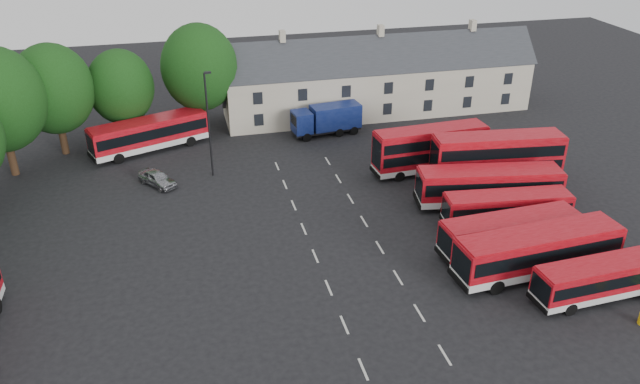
# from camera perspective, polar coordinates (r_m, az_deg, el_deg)

# --- Properties ---
(ground) EXTENTS (140.00, 140.00, 0.00)m
(ground) POSITION_cam_1_polar(r_m,az_deg,el_deg) (44.49, 0.15, -7.26)
(ground) COLOR black
(ground) RESTS_ON ground
(lane_markings) EXTENTS (5.15, 33.80, 0.01)m
(lane_markings) POSITION_cam_1_polar(r_m,az_deg,el_deg) (46.63, 2.56, -5.47)
(lane_markings) COLOR beige
(lane_markings) RESTS_ON ground
(treeline) EXTENTS (29.92, 32.59, 12.01)m
(treeline) POSITION_cam_1_polar(r_m,az_deg,el_deg) (59.18, -24.73, 6.56)
(treeline) COLOR black
(treeline) RESTS_ON ground
(terrace_houses) EXTENTS (35.70, 7.13, 10.06)m
(terrace_houses) POSITION_cam_1_polar(r_m,az_deg,el_deg) (72.57, 5.36, 10.17)
(terrace_houses) COLOR beige
(terrace_houses) RESTS_ON ground
(bus_row_a) EXTENTS (9.93, 2.83, 2.78)m
(bus_row_a) POSITION_cam_1_polar(r_m,az_deg,el_deg) (45.14, 24.61, -7.02)
(bus_row_a) COLOR silver
(bus_row_a) RESTS_ON ground
(bus_row_b) EXTENTS (12.15, 3.59, 3.39)m
(bus_row_b) POSITION_cam_1_polar(r_m,az_deg,el_deg) (45.68, 19.33, -4.96)
(bus_row_b) COLOR silver
(bus_row_b) RESTS_ON ground
(bus_row_c) EXTENTS (10.66, 2.99, 2.98)m
(bus_row_c) POSITION_cam_1_polar(r_m,az_deg,el_deg) (47.69, 16.97, -3.45)
(bus_row_c) COLOR silver
(bus_row_c) RESTS_ON ground
(bus_row_d) EXTENTS (10.16, 3.38, 2.82)m
(bus_row_d) POSITION_cam_1_polar(r_m,az_deg,el_deg) (51.20, 16.73, -1.30)
(bus_row_d) COLOR silver
(bus_row_d) RESTS_ON ground
(bus_row_e) EXTENTS (12.16, 4.58, 3.36)m
(bus_row_e) POSITION_cam_1_polar(r_m,az_deg,el_deg) (53.71, 15.21, 0.71)
(bus_row_e) COLOR silver
(bus_row_e) RESTS_ON ground
(bus_dd_south) EXTENTS (11.73, 3.92, 4.72)m
(bus_dd_south) POSITION_cam_1_polar(r_m,az_deg,el_deg) (57.43, 15.87, 3.16)
(bus_dd_south) COLOR silver
(bus_dd_south) RESTS_ON ground
(bus_dd_north) EXTENTS (10.76, 3.10, 4.36)m
(bus_dd_north) POSITION_cam_1_polar(r_m,az_deg,el_deg) (58.50, 10.03, 4.05)
(bus_dd_north) COLOR silver
(bus_dd_north) RESTS_ON ground
(bus_north) EXTENTS (11.85, 6.69, 3.30)m
(bus_north) POSITION_cam_1_polar(r_m,az_deg,el_deg) (64.61, -15.34, 5.30)
(bus_north) COLOR silver
(bus_north) RESTS_ON ground
(box_truck) EXTENTS (7.53, 3.16, 3.20)m
(box_truck) POSITION_cam_1_polar(r_m,az_deg,el_deg) (66.36, 0.67, 6.72)
(box_truck) COLOR black
(box_truck) RESTS_ON ground
(silver_car) EXTENTS (3.77, 4.24, 1.39)m
(silver_car) POSITION_cam_1_polar(r_m,az_deg,el_deg) (57.65, -14.66, 1.22)
(silver_car) COLOR #97989E
(silver_car) RESTS_ON ground
(lamppost) EXTENTS (0.68, 0.28, 9.86)m
(lamppost) POSITION_cam_1_polar(r_m,az_deg,el_deg) (56.66, -10.14, 6.30)
(lamppost) COLOR black
(lamppost) RESTS_ON ground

